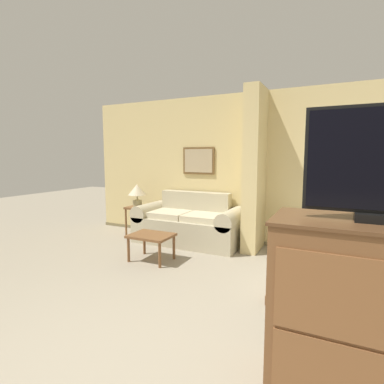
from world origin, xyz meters
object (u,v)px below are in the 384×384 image
(tv, at_px, (382,164))
(tv_dresser, at_px, (371,320))
(couch, at_px, (189,224))
(coffee_table, at_px, (151,238))
(table_lamp, at_px, (137,191))
(backpack, at_px, (354,220))
(bed, at_px, (360,259))

(tv, bearing_deg, tv_dresser, -90.00)
(couch, relative_size, coffee_table, 3.09)
(table_lamp, xyz_separation_m, backpack, (3.59, -0.76, -0.06))
(couch, height_order, bed, couch)
(couch, height_order, tv_dresser, tv_dresser)
(table_lamp, height_order, bed, table_lamp)
(coffee_table, relative_size, tv, 0.76)
(backpack, bearing_deg, bed, 61.10)
(table_lamp, relative_size, bed, 0.21)
(couch, height_order, backpack, backpack)
(tv_dresser, bearing_deg, coffee_table, 147.85)
(bed, bearing_deg, backpack, -118.90)
(couch, bearing_deg, backpack, -17.81)
(table_lamp, xyz_separation_m, tv_dresser, (3.61, -2.67, -0.29))
(bed, bearing_deg, couch, 166.31)
(tv, relative_size, bed, 0.39)
(table_lamp, distance_m, backpack, 3.67)
(bed, xyz_separation_m, backpack, (-0.10, -0.17, 0.51))
(table_lamp, distance_m, tv_dresser, 4.49)
(table_lamp, distance_m, tv, 4.53)
(couch, bearing_deg, table_lamp, -177.43)
(backpack, bearing_deg, couch, 162.19)
(tv, bearing_deg, coffee_table, 147.86)
(tv, bearing_deg, bed, 87.84)
(table_lamp, xyz_separation_m, tv, (3.61, -2.67, 0.62))
(couch, xyz_separation_m, tv_dresser, (2.54, -2.72, 0.25))
(backpack, bearing_deg, tv, -89.49)
(bed, relative_size, backpack, 4.74)
(tv_dresser, bearing_deg, backpack, 90.51)
(couch, xyz_separation_m, table_lamp, (-1.06, -0.05, 0.53))
(tv_dresser, bearing_deg, table_lamp, 143.50)
(backpack, bearing_deg, tv_dresser, -89.49)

